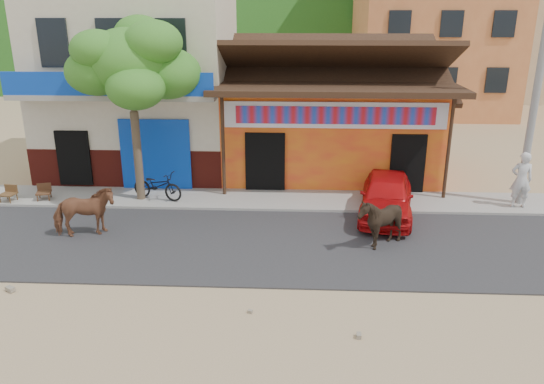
{
  "coord_description": "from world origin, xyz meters",
  "views": [
    {
      "loc": [
        0.72,
        -11.09,
        6.3
      ],
      "look_at": [
        0.04,
        3.0,
        1.4
      ],
      "focal_mm": 35.0,
      "sensor_mm": 36.0,
      "label": 1
    }
  ],
  "objects_px": {
    "scooter": "(157,186)",
    "cafe_chair_left": "(7,187)",
    "tree": "(134,112)",
    "utility_pole": "(538,82)",
    "cow_tan": "(84,212)",
    "pedestrian": "(521,180)",
    "cow_dark": "(380,222)",
    "red_car": "(386,195)",
    "cafe_chair_right": "(43,186)"
  },
  "relations": [
    {
      "from": "cow_dark",
      "to": "scooter",
      "type": "bearing_deg",
      "value": -112.65
    },
    {
      "from": "red_car",
      "to": "cafe_chair_left",
      "type": "relative_size",
      "value": 3.99
    },
    {
      "from": "tree",
      "to": "cow_tan",
      "type": "distance_m",
      "value": 3.9
    },
    {
      "from": "cafe_chair_right",
      "to": "utility_pole",
      "type": "bearing_deg",
      "value": -13.37
    },
    {
      "from": "red_car",
      "to": "cafe_chair_right",
      "type": "distance_m",
      "value": 11.47
    },
    {
      "from": "utility_pole",
      "to": "cow_dark",
      "type": "relative_size",
      "value": 5.39
    },
    {
      "from": "cow_dark",
      "to": "red_car",
      "type": "relative_size",
      "value": 0.37
    },
    {
      "from": "scooter",
      "to": "cafe_chair_left",
      "type": "relative_size",
      "value": 1.85
    },
    {
      "from": "utility_pole",
      "to": "cow_dark",
      "type": "height_order",
      "value": "utility_pole"
    },
    {
      "from": "cow_dark",
      "to": "cafe_chair_left",
      "type": "bearing_deg",
      "value": -100.74
    },
    {
      "from": "cow_dark",
      "to": "pedestrian",
      "type": "xyz_separation_m",
      "value": [
        4.97,
        3.17,
        0.27
      ]
    },
    {
      "from": "red_car",
      "to": "scooter",
      "type": "relative_size",
      "value": 2.15
    },
    {
      "from": "utility_pole",
      "to": "cafe_chair_right",
      "type": "xyz_separation_m",
      "value": [
        -16.08,
        -0.47,
        -3.51
      ]
    },
    {
      "from": "utility_pole",
      "to": "cafe_chair_left",
      "type": "xyz_separation_m",
      "value": [
        -17.2,
        -0.7,
        -3.5
      ]
    },
    {
      "from": "tree",
      "to": "cow_tan",
      "type": "relative_size",
      "value": 3.45
    },
    {
      "from": "cafe_chair_left",
      "to": "cafe_chair_right",
      "type": "xyz_separation_m",
      "value": [
        1.12,
        0.23,
        -0.01
      ]
    },
    {
      "from": "utility_pole",
      "to": "cow_dark",
      "type": "bearing_deg",
      "value": -145.48
    },
    {
      "from": "utility_pole",
      "to": "cow_tan",
      "type": "height_order",
      "value": "utility_pole"
    },
    {
      "from": "cow_tan",
      "to": "cafe_chair_left",
      "type": "xyz_separation_m",
      "value": [
        -3.65,
        2.52,
        -0.16
      ]
    },
    {
      "from": "pedestrian",
      "to": "cafe_chair_right",
      "type": "relative_size",
      "value": 1.89
    },
    {
      "from": "tree",
      "to": "scooter",
      "type": "relative_size",
      "value": 3.24
    },
    {
      "from": "utility_pole",
      "to": "cafe_chair_right",
      "type": "bearing_deg",
      "value": -178.34
    },
    {
      "from": "tree",
      "to": "utility_pole",
      "type": "height_order",
      "value": "utility_pole"
    },
    {
      "from": "tree",
      "to": "cafe_chair_left",
      "type": "xyz_separation_m",
      "value": [
        -4.4,
        -0.5,
        -2.5
      ]
    },
    {
      "from": "utility_pole",
      "to": "cafe_chair_right",
      "type": "distance_m",
      "value": 16.46
    },
    {
      "from": "utility_pole",
      "to": "red_car",
      "type": "relative_size",
      "value": 2.01
    },
    {
      "from": "cafe_chair_left",
      "to": "utility_pole",
      "type": "bearing_deg",
      "value": 10.68
    },
    {
      "from": "tree",
      "to": "cow_dark",
      "type": "bearing_deg",
      "value": -23.77
    },
    {
      "from": "utility_pole",
      "to": "cafe_chair_left",
      "type": "height_order",
      "value": "utility_pole"
    },
    {
      "from": "cow_dark",
      "to": "scooter",
      "type": "distance_m",
      "value": 7.77
    },
    {
      "from": "cow_tan",
      "to": "pedestrian",
      "type": "relative_size",
      "value": 0.94
    },
    {
      "from": "red_car",
      "to": "cafe_chair_right",
      "type": "xyz_separation_m",
      "value": [
        -11.44,
        0.73,
        -0.11
      ]
    },
    {
      "from": "cow_tan",
      "to": "red_car",
      "type": "distance_m",
      "value": 9.15
    },
    {
      "from": "utility_pole",
      "to": "scooter",
      "type": "distance_m",
      "value": 12.7
    },
    {
      "from": "scooter",
      "to": "pedestrian",
      "type": "xyz_separation_m",
      "value": [
        12.0,
        -0.15,
        0.44
      ]
    },
    {
      "from": "cow_dark",
      "to": "tree",
      "type": "bearing_deg",
      "value": -111.14
    },
    {
      "from": "cow_tan",
      "to": "scooter",
      "type": "distance_m",
      "value": 3.28
    },
    {
      "from": "cafe_chair_left",
      "to": "cafe_chair_right",
      "type": "relative_size",
      "value": 1.02
    },
    {
      "from": "cow_dark",
      "to": "cafe_chair_left",
      "type": "distance_m",
      "value": 12.36
    },
    {
      "from": "pedestrian",
      "to": "utility_pole",
      "type": "bearing_deg",
      "value": -110.51
    },
    {
      "from": "pedestrian",
      "to": "cafe_chair_left",
      "type": "bearing_deg",
      "value": 7.56
    },
    {
      "from": "red_car",
      "to": "pedestrian",
      "type": "xyz_separation_m",
      "value": [
        4.43,
        0.81,
        0.33
      ]
    },
    {
      "from": "cow_dark",
      "to": "pedestrian",
      "type": "height_order",
      "value": "pedestrian"
    },
    {
      "from": "pedestrian",
      "to": "cow_dark",
      "type": "bearing_deg",
      "value": 39.01
    },
    {
      "from": "cafe_chair_right",
      "to": "tree",
      "type": "bearing_deg",
      "value": -10.39
    },
    {
      "from": "cow_dark",
      "to": "cafe_chair_right",
      "type": "distance_m",
      "value": 11.34
    },
    {
      "from": "tree",
      "to": "utility_pole",
      "type": "distance_m",
      "value": 12.84
    },
    {
      "from": "tree",
      "to": "pedestrian",
      "type": "distance_m",
      "value": 12.77
    },
    {
      "from": "cow_dark",
      "to": "utility_pole",
      "type": "bearing_deg",
      "value": 127.15
    },
    {
      "from": "scooter",
      "to": "cafe_chair_left",
      "type": "height_order",
      "value": "cafe_chair_left"
    }
  ]
}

